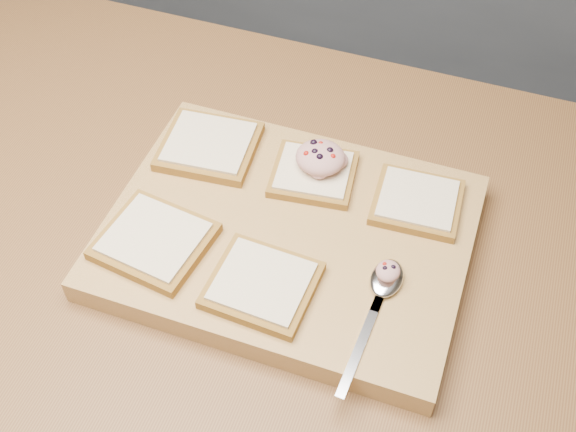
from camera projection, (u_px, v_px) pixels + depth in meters
name	position (u px, v px, depth m)	size (l,w,h in m)	color
island_counter	(325.00, 400.00, 1.29)	(2.00, 0.80, 0.90)	slate
cutting_board	(288.00, 236.00, 0.94)	(0.46, 0.35, 0.04)	tan
bread_far_left	(209.00, 146.00, 1.00)	(0.14, 0.13, 0.02)	olive
bread_far_center	(313.00, 173.00, 0.97)	(0.12, 0.11, 0.02)	olive
bread_far_right	(417.00, 201.00, 0.94)	(0.12, 0.11, 0.02)	olive
bread_near_left	(154.00, 240.00, 0.90)	(0.14, 0.13, 0.02)	olive
bread_near_center	(262.00, 284.00, 0.86)	(0.13, 0.12, 0.02)	olive
tuna_salad_dollop	(320.00, 157.00, 0.96)	(0.07, 0.06, 0.03)	tan
spoon	(383.00, 288.00, 0.86)	(0.04, 0.20, 0.01)	silver
spoon_salad	(388.00, 271.00, 0.85)	(0.03, 0.03, 0.02)	tan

